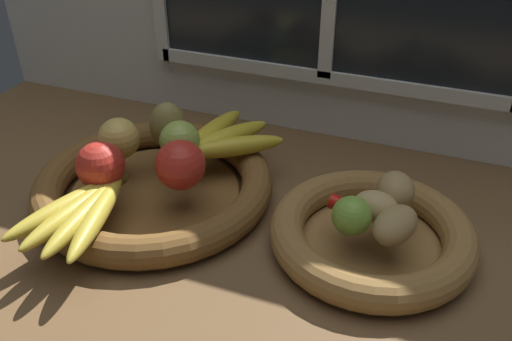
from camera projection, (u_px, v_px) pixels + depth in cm
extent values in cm
cube|color=brown|center=(272.00, 228.00, 82.76)|extent=(140.00, 90.00, 3.00)
cube|color=white|center=(324.00, 77.00, 97.08)|extent=(64.00, 1.20, 2.40)
cylinder|color=brown|center=(155.00, 194.00, 86.80)|extent=(26.58, 26.58, 1.00)
torus|color=brown|center=(154.00, 184.00, 85.77)|extent=(37.21, 37.21, 4.79)
cylinder|color=olive|center=(370.00, 244.00, 76.61)|extent=(19.30, 19.30, 1.00)
torus|color=olive|center=(372.00, 233.00, 75.58)|extent=(28.33, 28.33, 4.79)
sphere|color=red|center=(180.00, 165.00, 79.04)|extent=(7.37, 7.37, 7.37)
sphere|color=red|center=(100.00, 165.00, 79.18)|extent=(7.11, 7.11, 7.11)
sphere|color=#DBB756|center=(119.00, 139.00, 86.31)|extent=(6.61, 6.61, 6.61)
sphere|color=#99B74C|center=(180.00, 141.00, 85.90)|extent=(6.42, 6.42, 6.42)
ellipsoid|color=olive|center=(168.00, 125.00, 88.69)|extent=(7.90, 7.76, 7.90)
ellipsoid|color=gold|center=(65.00, 206.00, 74.52)|extent=(8.54, 18.70, 2.71)
ellipsoid|color=gold|center=(74.00, 211.00, 73.70)|extent=(5.23, 19.01, 2.71)
ellipsoid|color=gold|center=(85.00, 214.00, 73.11)|extent=(3.67, 18.93, 2.71)
ellipsoid|color=gold|center=(97.00, 216.00, 72.79)|extent=(7.07, 18.92, 2.71)
sphere|color=brown|center=(120.00, 177.00, 80.64)|extent=(2.44, 2.44, 2.44)
ellipsoid|color=gold|center=(234.00, 147.00, 87.64)|extent=(15.25, 12.22, 3.14)
ellipsoid|color=gold|center=(226.00, 138.00, 90.06)|extent=(11.41, 15.69, 3.14)
ellipsoid|color=gold|center=(212.00, 132.00, 91.84)|extent=(5.87, 16.82, 3.14)
sphere|color=brown|center=(183.00, 154.00, 85.84)|extent=(2.83, 2.83, 2.83)
ellipsoid|color=#A38451|center=(395.00, 225.00, 69.78)|extent=(7.23, 8.85, 4.39)
ellipsoid|color=tan|center=(376.00, 207.00, 73.12)|extent=(6.48, 5.01, 4.31)
ellipsoid|color=#A38451|center=(395.00, 190.00, 75.66)|extent=(6.46, 7.41, 5.05)
sphere|color=#7AAD3D|center=(352.00, 216.00, 70.69)|extent=(5.25, 5.25, 5.25)
cone|color=red|center=(366.00, 213.00, 73.62)|extent=(10.55, 4.43, 2.24)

